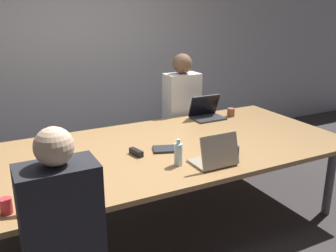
% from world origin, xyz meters
% --- Properties ---
extents(ground_plane, '(24.00, 24.00, 0.00)m').
position_xyz_m(ground_plane, '(0.00, 0.00, 0.00)').
color(ground_plane, '#383333').
extents(curtain_wall, '(12.00, 0.06, 2.80)m').
position_xyz_m(curtain_wall, '(0.00, 2.03, 1.40)').
color(curtain_wall, '#ADADB2').
rests_on(curtain_wall, ground_plane).
extents(conference_table, '(3.80, 1.56, 0.76)m').
position_xyz_m(conference_table, '(0.00, 0.00, 0.71)').
color(conference_table, '#9E7547').
rests_on(conference_table, ground_plane).
extents(laptop_near_left, '(0.35, 0.24, 0.24)m').
position_xyz_m(laptop_near_left, '(-0.85, -0.58, 0.83)').
color(laptop_near_left, '#333338').
rests_on(laptop_near_left, conference_table).
extents(cup_near_left, '(0.07, 0.07, 0.10)m').
position_xyz_m(cup_near_left, '(-1.10, -0.57, 0.81)').
color(cup_near_left, red).
rests_on(cup_near_left, conference_table).
extents(laptop_far_right, '(0.36, 0.26, 0.26)m').
position_xyz_m(laptop_far_right, '(1.06, 0.58, 0.83)').
color(laptop_far_right, '#333338').
rests_on(laptop_far_right, conference_table).
extents(person_far_right, '(0.40, 0.24, 1.43)m').
position_xyz_m(person_far_right, '(0.96, 0.95, 0.70)').
color(person_far_right, '#2D2D38').
rests_on(person_far_right, ground_plane).
extents(cup_far_right, '(0.08, 0.08, 0.09)m').
position_xyz_m(cup_far_right, '(1.35, 0.52, 0.80)').
color(cup_far_right, brown).
rests_on(cup_far_right, conference_table).
extents(laptop_near_midright, '(0.33, 0.27, 0.27)m').
position_xyz_m(laptop_near_midright, '(0.41, -0.56, 0.83)').
color(laptop_near_midright, gray).
rests_on(laptop_near_midright, conference_table).
extents(cup_near_midright, '(0.08, 0.08, 0.09)m').
position_xyz_m(cup_near_midright, '(0.65, -0.48, 0.80)').
color(cup_near_midright, '#232328').
rests_on(cup_near_midright, conference_table).
extents(bottle_near_midright, '(0.07, 0.07, 0.21)m').
position_xyz_m(bottle_near_midright, '(0.16, -0.41, 0.85)').
color(bottle_near_midright, '#ADD1E0').
rests_on(bottle_near_midright, conference_table).
extents(stapler, '(0.08, 0.16, 0.05)m').
position_xyz_m(stapler, '(-0.05, -0.07, 0.78)').
color(stapler, black).
rests_on(stapler, conference_table).
extents(notebook, '(0.28, 0.23, 0.02)m').
position_xyz_m(notebook, '(0.23, -0.09, 0.77)').
color(notebook, '#232328').
rests_on(notebook, conference_table).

